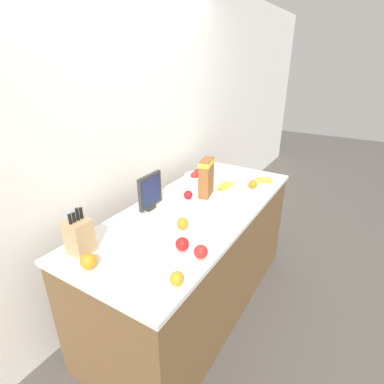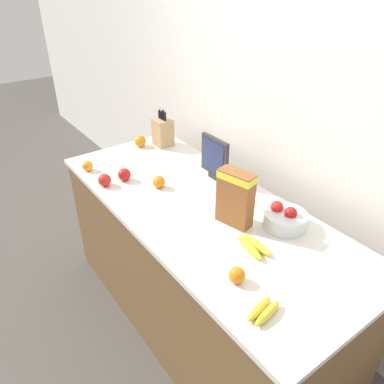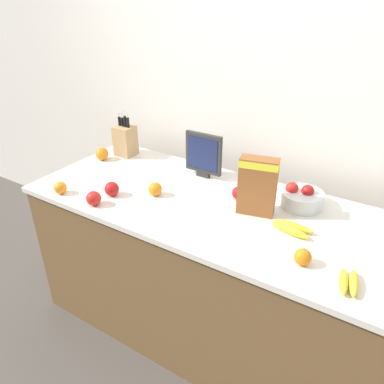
{
  "view_description": "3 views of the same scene",
  "coord_description": "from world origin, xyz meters",
  "px_view_note": "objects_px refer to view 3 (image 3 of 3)",
  "views": [
    {
      "loc": [
        -1.69,
        -0.99,
        1.9
      ],
      "look_at": [
        0.01,
        0.03,
        1.01
      ],
      "focal_mm": 28.0,
      "sensor_mm": 36.0,
      "label": 1
    },
    {
      "loc": [
        1.37,
        -1.06,
        2.04
      ],
      "look_at": [
        -0.01,
        -0.05,
        1.0
      ],
      "focal_mm": 35.0,
      "sensor_mm": 36.0,
      "label": 2
    },
    {
      "loc": [
        0.81,
        -1.49,
        1.89
      ],
      "look_at": [
        -0.1,
        -0.03,
        0.96
      ],
      "focal_mm": 35.0,
      "sensor_mm": 36.0,
      "label": 3
    }
  ],
  "objects_px": {
    "fruit_bowl": "(301,198)",
    "orange_front_left": "(303,257)",
    "small_monitor": "(203,154)",
    "cereal_box": "(258,184)",
    "banana_bunch_left": "(349,282)",
    "apple_front": "(94,198)",
    "apple_leftmost": "(112,189)",
    "orange_by_cereal": "(60,188)",
    "banana_bunch_right": "(292,228)",
    "orange_front_center": "(102,154)",
    "knife_block": "(125,140)",
    "orange_near_bowl": "(155,189)",
    "apple_rightmost": "(238,193)"
  },
  "relations": [
    {
      "from": "apple_leftmost",
      "to": "orange_near_bowl",
      "type": "bearing_deg",
      "value": 32.38
    },
    {
      "from": "cereal_box",
      "to": "apple_leftmost",
      "type": "height_order",
      "value": "cereal_box"
    },
    {
      "from": "small_monitor",
      "to": "orange_near_bowl",
      "type": "bearing_deg",
      "value": -107.11
    },
    {
      "from": "apple_front",
      "to": "apple_leftmost",
      "type": "bearing_deg",
      "value": 86.07
    },
    {
      "from": "small_monitor",
      "to": "apple_rightmost",
      "type": "relative_size",
      "value": 3.99
    },
    {
      "from": "small_monitor",
      "to": "banana_bunch_right",
      "type": "bearing_deg",
      "value": -23.74
    },
    {
      "from": "fruit_bowl",
      "to": "banana_bunch_left",
      "type": "height_order",
      "value": "fruit_bowl"
    },
    {
      "from": "cereal_box",
      "to": "orange_front_center",
      "type": "relative_size",
      "value": 3.54
    },
    {
      "from": "cereal_box",
      "to": "orange_by_cereal",
      "type": "distance_m",
      "value": 1.06
    },
    {
      "from": "apple_front",
      "to": "orange_front_center",
      "type": "height_order",
      "value": "orange_front_center"
    },
    {
      "from": "banana_bunch_left",
      "to": "knife_block",
      "type": "bearing_deg",
      "value": 161.16
    },
    {
      "from": "knife_block",
      "to": "orange_by_cereal",
      "type": "relative_size",
      "value": 4.51
    },
    {
      "from": "banana_bunch_left",
      "to": "apple_front",
      "type": "bearing_deg",
      "value": -176.7
    },
    {
      "from": "apple_leftmost",
      "to": "orange_by_cereal",
      "type": "bearing_deg",
      "value": -152.22
    },
    {
      "from": "cereal_box",
      "to": "apple_leftmost",
      "type": "bearing_deg",
      "value": -174.71
    },
    {
      "from": "cereal_box",
      "to": "apple_front",
      "type": "xyz_separation_m",
      "value": [
        -0.74,
        -0.37,
        -0.12
      ]
    },
    {
      "from": "knife_block",
      "to": "cereal_box",
      "type": "distance_m",
      "value": 1.07
    },
    {
      "from": "banana_bunch_right",
      "to": "orange_front_center",
      "type": "bearing_deg",
      "value": 173.74
    },
    {
      "from": "apple_rightmost",
      "to": "orange_by_cereal",
      "type": "xyz_separation_m",
      "value": [
        -0.85,
        -0.47,
        0.0
      ]
    },
    {
      "from": "apple_leftmost",
      "to": "small_monitor",
      "type": "bearing_deg",
      "value": 56.9
    },
    {
      "from": "banana_bunch_left",
      "to": "apple_leftmost",
      "type": "height_order",
      "value": "apple_leftmost"
    },
    {
      "from": "small_monitor",
      "to": "banana_bunch_right",
      "type": "xyz_separation_m",
      "value": [
        0.64,
        -0.28,
        -0.12
      ]
    },
    {
      "from": "fruit_bowl",
      "to": "orange_front_center",
      "type": "height_order",
      "value": "fruit_bowl"
    },
    {
      "from": "banana_bunch_right",
      "to": "orange_front_left",
      "type": "height_order",
      "value": "orange_front_left"
    },
    {
      "from": "small_monitor",
      "to": "cereal_box",
      "type": "distance_m",
      "value": 0.48
    },
    {
      "from": "apple_front",
      "to": "knife_block",
      "type": "bearing_deg",
      "value": 116.48
    },
    {
      "from": "small_monitor",
      "to": "orange_by_cereal",
      "type": "bearing_deg",
      "value": -132.96
    },
    {
      "from": "banana_bunch_left",
      "to": "apple_rightmost",
      "type": "distance_m",
      "value": 0.75
    },
    {
      "from": "orange_by_cereal",
      "to": "orange_front_center",
      "type": "bearing_deg",
      "value": 106.1
    },
    {
      "from": "apple_leftmost",
      "to": "apple_rightmost",
      "type": "xyz_separation_m",
      "value": [
        0.6,
        0.33,
        -0.01
      ]
    },
    {
      "from": "cereal_box",
      "to": "banana_bunch_left",
      "type": "xyz_separation_m",
      "value": [
        0.51,
        -0.3,
        -0.14
      ]
    },
    {
      "from": "apple_front",
      "to": "cereal_box",
      "type": "bearing_deg",
      "value": 26.85
    },
    {
      "from": "banana_bunch_right",
      "to": "apple_front",
      "type": "distance_m",
      "value": 1.0
    },
    {
      "from": "apple_front",
      "to": "orange_front_left",
      "type": "relative_size",
      "value": 1.09
    },
    {
      "from": "banana_bunch_right",
      "to": "orange_by_cereal",
      "type": "height_order",
      "value": "orange_by_cereal"
    },
    {
      "from": "orange_front_left",
      "to": "apple_leftmost",
      "type": "bearing_deg",
      "value": 178.84
    },
    {
      "from": "banana_bunch_right",
      "to": "orange_front_center",
      "type": "relative_size",
      "value": 2.36
    },
    {
      "from": "banana_bunch_left",
      "to": "orange_front_center",
      "type": "bearing_deg",
      "value": 166.85
    },
    {
      "from": "knife_block",
      "to": "orange_near_bowl",
      "type": "height_order",
      "value": "knife_block"
    },
    {
      "from": "apple_front",
      "to": "orange_near_bowl",
      "type": "bearing_deg",
      "value": 50.67
    },
    {
      "from": "apple_leftmost",
      "to": "orange_by_cereal",
      "type": "relative_size",
      "value": 1.13
    },
    {
      "from": "orange_near_bowl",
      "to": "fruit_bowl",
      "type": "bearing_deg",
      "value": 23.77
    },
    {
      "from": "cereal_box",
      "to": "orange_front_left",
      "type": "height_order",
      "value": "cereal_box"
    },
    {
      "from": "orange_front_center",
      "to": "orange_near_bowl",
      "type": "height_order",
      "value": "orange_front_center"
    },
    {
      "from": "fruit_bowl",
      "to": "orange_front_left",
      "type": "relative_size",
      "value": 3.06
    },
    {
      "from": "fruit_bowl",
      "to": "orange_near_bowl",
      "type": "xyz_separation_m",
      "value": [
        -0.71,
        -0.31,
        -0.01
      ]
    },
    {
      "from": "knife_block",
      "to": "banana_bunch_right",
      "type": "relative_size",
      "value": 1.6
    },
    {
      "from": "knife_block",
      "to": "fruit_bowl",
      "type": "relative_size",
      "value": 1.45
    },
    {
      "from": "orange_by_cereal",
      "to": "orange_near_bowl",
      "type": "height_order",
      "value": "orange_near_bowl"
    },
    {
      "from": "orange_front_center",
      "to": "banana_bunch_left",
      "type": "bearing_deg",
      "value": -13.15
    }
  ]
}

